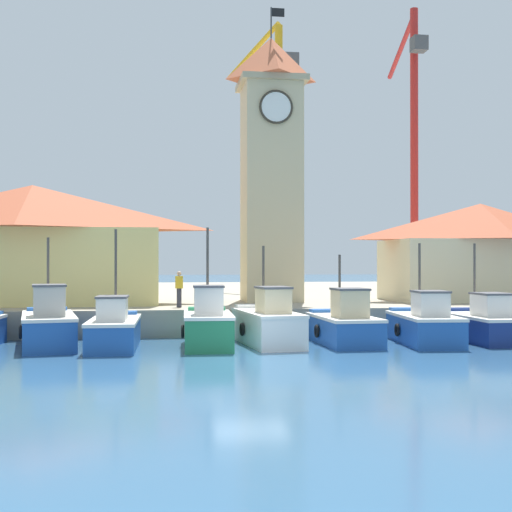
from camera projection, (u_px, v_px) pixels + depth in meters
ground_plane at (251, 358)px, 24.05m from camera, size 300.00×300.00×0.00m
quay_wharf at (201, 299)px, 50.33m from camera, size 120.00×40.00×1.19m
fishing_boat_left_inner at (48, 326)px, 26.94m from camera, size 2.75×5.39×4.18m
fishing_boat_mid_left at (114, 329)px, 26.69m from camera, size 1.95×5.09×4.49m
fishing_boat_center at (208, 326)px, 26.83m from camera, size 2.00×4.20×4.56m
fishing_boat_mid_right at (268, 324)px, 27.75m from camera, size 2.34×5.16×3.87m
fishing_boat_right_inner at (344, 325)px, 27.96m from camera, size 2.18×4.66×3.52m
fishing_boat_right_outer at (424, 325)px, 28.06m from camera, size 2.31×4.92×3.99m
fishing_boat_far_right at (482, 324)px, 29.04m from camera, size 2.17×5.16×4.00m
clock_tower at (271, 162)px, 36.96m from camera, size 3.39×3.39×15.30m
warehouse_left at (32, 243)px, 34.78m from camera, size 12.61×6.53×5.80m
warehouse_right at (481, 251)px, 37.84m from camera, size 10.17×5.56×5.14m
port_crane_near at (413, 178)px, 50.45m from camera, size 2.06×9.77×19.95m
port_crane_far at (278, 188)px, 50.38m from camera, size 4.39×6.59×19.11m
dock_worker_near_tower at (179, 288)px, 32.03m from camera, size 0.34×0.22×1.62m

